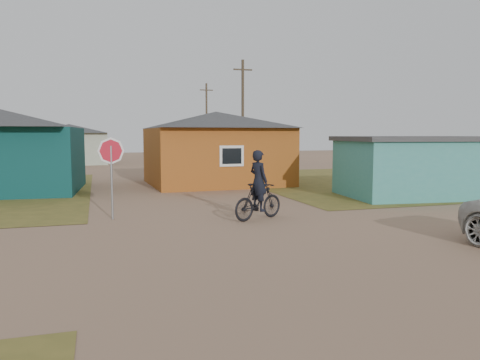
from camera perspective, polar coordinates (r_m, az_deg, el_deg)
ground at (r=11.48m, az=2.12°, el=-7.95°), size 120.00×120.00×0.00m
grass_ne at (r=29.56m, az=19.78°, el=0.07°), size 20.00×18.00×0.00m
house_yellow at (r=25.32m, az=-2.92°, el=4.05°), size 7.72×6.76×3.90m
shed_turquoise at (r=21.58m, az=20.63°, el=1.58°), size 6.71×4.93×2.60m
house_pale_west at (r=44.61m, az=-20.07°, el=4.20°), size 7.04×6.15×3.60m
house_beige_east at (r=52.37m, az=-1.89°, el=4.69°), size 6.95×6.05×3.60m
utility_pole_near at (r=34.13m, az=0.34°, el=8.04°), size 1.40×0.20×8.00m
utility_pole_far at (r=49.83m, az=-4.09°, el=7.26°), size 1.40×0.20×8.00m
stop_sign at (r=15.20m, az=-15.44°, el=2.41°), size 0.84×0.15×2.59m
cyclist at (r=14.74m, az=2.26°, el=-1.77°), size 2.00×1.29×2.20m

